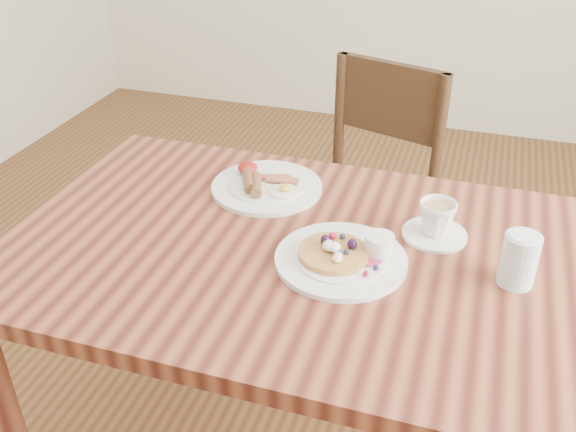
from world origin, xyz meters
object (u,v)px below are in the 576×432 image
object	(u,v)px
dining_table	(288,281)
pancake_plate	(343,256)
chair_far	(365,189)
water_glass	(519,260)
breakfast_plate	(265,185)
teacup_saucer	(436,222)

from	to	relation	value
dining_table	pancake_plate	bearing A→B (deg)	-11.87
chair_far	water_glass	distance (m)	0.91
dining_table	chair_far	world-z (taller)	chair_far
chair_far	dining_table	bearing A→B (deg)	104.99
pancake_plate	breakfast_plate	bearing A→B (deg)	136.75
breakfast_plate	chair_far	bearing A→B (deg)	74.18
dining_table	teacup_saucer	xyz separation A→B (m)	(0.29, 0.13, 0.14)
pancake_plate	teacup_saucer	distance (m)	0.23
chair_far	breakfast_plate	xyz separation A→B (m)	(-0.15, -0.54, 0.27)
pancake_plate	teacup_saucer	xyz separation A→B (m)	(0.17, 0.15, 0.02)
chair_far	pancake_plate	xyz separation A→B (m)	(0.10, -0.77, 0.27)
breakfast_plate	teacup_saucer	world-z (taller)	teacup_saucer
chair_far	pancake_plate	world-z (taller)	chair_far
chair_far	water_glass	bearing A→B (deg)	137.38
chair_far	breakfast_plate	size ratio (longest dim) A/B	3.26
chair_far	breakfast_plate	distance (m)	0.62
dining_table	breakfast_plate	world-z (taller)	breakfast_plate
pancake_plate	breakfast_plate	distance (m)	0.35
pancake_plate	teacup_saucer	size ratio (longest dim) A/B	1.93
dining_table	teacup_saucer	bearing A→B (deg)	23.55
breakfast_plate	water_glass	size ratio (longest dim) A/B	2.52
dining_table	teacup_saucer	distance (m)	0.35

